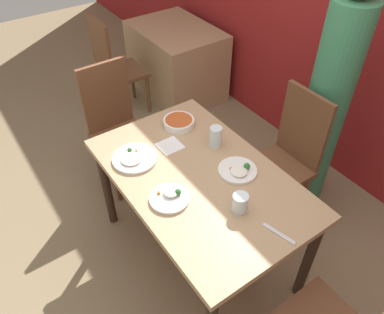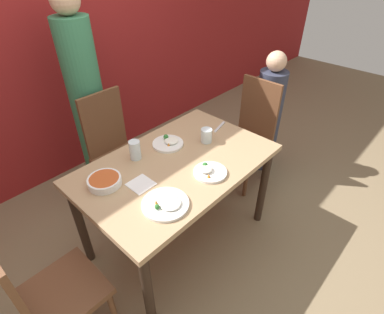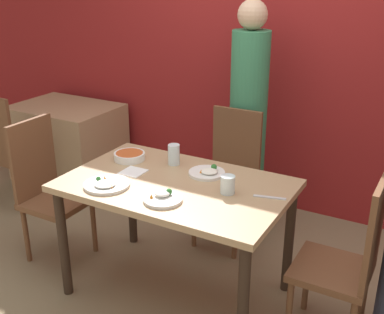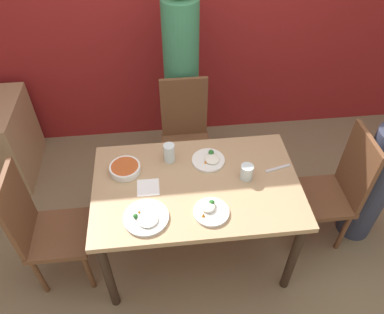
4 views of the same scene
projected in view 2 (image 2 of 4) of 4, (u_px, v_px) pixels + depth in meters
ground_plane at (180, 237)px, 2.46m from camera, size 10.00×10.00×0.00m
wall_back at (47, 32)px, 2.49m from camera, size 10.00×0.06×2.70m
dining_table at (177, 173)px, 2.06m from camera, size 1.33×0.84×0.77m
chair_adult_spot at (115, 148)px, 2.57m from camera, size 0.40×0.40×1.00m
chair_child_spot at (250, 132)px, 2.78m from camera, size 0.40×0.40×1.00m
chair_empty_left at (45, 293)px, 1.52m from camera, size 0.40×0.40×1.00m
person_adult at (88, 105)px, 2.55m from camera, size 0.28×0.28×1.75m
person_child at (267, 118)px, 2.93m from camera, size 0.26×0.26×1.20m
bowl_curry at (105, 181)px, 1.81m from camera, size 0.20×0.20×0.05m
plate_rice_adult at (168, 143)px, 2.17m from camera, size 0.22×0.22×0.06m
plate_rice_child at (166, 204)px, 1.67m from camera, size 0.27×0.27×0.05m
plate_noodles at (209, 171)px, 1.90m from camera, size 0.22×0.22×0.05m
glass_water_tall at (135, 150)px, 2.00m from camera, size 0.08×0.08×0.13m
glass_water_short at (206, 135)px, 2.18m from camera, size 0.08×0.08×0.10m
napkin_folded at (141, 184)px, 1.82m from camera, size 0.14×0.14×0.01m
fork_steel at (220, 127)px, 2.37m from camera, size 0.18×0.06×0.01m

